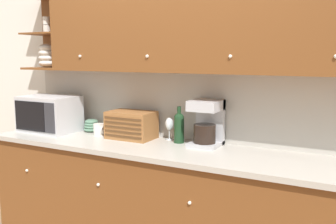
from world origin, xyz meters
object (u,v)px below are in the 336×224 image
at_px(bowl_stack_on_counter, 92,126).
at_px(mug, 99,130).
at_px(microwave, 49,114).
at_px(coffee_maker, 207,122).
at_px(wine_bottle, 179,126).
at_px(wine_glass, 169,125).
at_px(bread_box, 131,125).

distance_m(bowl_stack_on_counter, mug, 0.22).
xyz_separation_m(microwave, coffee_maker, (1.54, 0.17, 0.02)).
height_order(wine_bottle, coffee_maker, coffee_maker).
bearing_deg(wine_glass, microwave, -169.84).
relative_size(mug, bread_box, 0.27).
relative_size(microwave, wine_glass, 2.73).
distance_m(mug, wine_bottle, 0.77).
bearing_deg(bowl_stack_on_counter, coffee_maker, -0.30).
xyz_separation_m(microwave, mug, (0.54, 0.06, -0.11)).
distance_m(bread_box, coffee_maker, 0.69).
bearing_deg(bread_box, wine_glass, 18.81).
relative_size(bowl_stack_on_counter, mug, 1.42).
xyz_separation_m(mug, bread_box, (0.32, 0.05, 0.06)).
relative_size(mug, coffee_maker, 0.30).
height_order(mug, bread_box, bread_box).
relative_size(wine_bottle, coffee_maker, 0.83).
distance_m(microwave, mug, 0.56).
height_order(bread_box, wine_glass, bread_box).
bearing_deg(microwave, wine_glass, 10.16).
xyz_separation_m(wine_glass, wine_bottle, (0.13, -0.07, 0.01)).
height_order(microwave, wine_glass, microwave).
relative_size(bowl_stack_on_counter, coffee_maker, 0.42).
bearing_deg(mug, coffee_maker, 6.38).
bearing_deg(microwave, bowl_stack_on_counter, 26.13).
distance_m(microwave, wine_bottle, 1.31).
bearing_deg(microwave, wine_bottle, 6.37).
bearing_deg(mug, wine_bottle, 6.53).
bearing_deg(wine_bottle, coffee_maker, 5.91).
distance_m(wine_bottle, coffee_maker, 0.24).
bearing_deg(bread_box, microwave, -173.16).
bearing_deg(bread_box, mug, -172.00).
relative_size(microwave, mug, 4.78).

